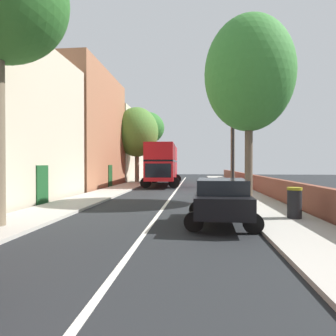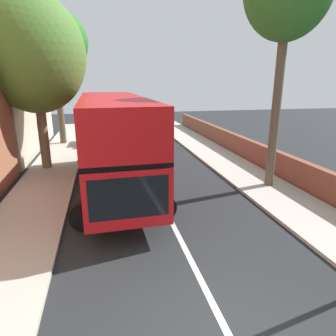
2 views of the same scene
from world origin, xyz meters
name	(u,v)px [view 2 (image 2 of 2)]	position (x,y,z in m)	size (l,w,h in m)	color
ground_plane	(228,335)	(0.00, 0.00, 0.00)	(84.00, 84.00, 0.00)	black
road_centre_line	(228,335)	(0.00, 0.00, 0.00)	(0.16, 54.00, 0.01)	silver
double_decker_bus	(114,138)	(-1.70, 8.53, 2.35)	(3.79, 10.51, 4.06)	red
parked_car_red_left_1	(98,132)	(-2.50, 19.06, 0.90)	(2.43, 4.15, 1.56)	#AD1919
street_tree_left_2	(54,42)	(-5.15, 19.39, 7.28)	(4.74, 4.74, 9.43)	brown
street_tree_left_4	(34,55)	(-5.26, 12.59, 5.93)	(5.04, 5.04, 8.74)	#7A6B56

